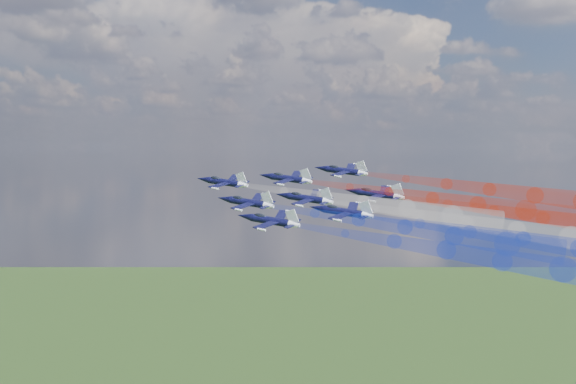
# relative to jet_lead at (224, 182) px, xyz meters

# --- Properties ---
(jet_lead) EXTENTS (16.44, 15.07, 7.42)m
(jet_lead) POSITION_rel_jet_lead_xyz_m (0.00, 0.00, 0.00)
(jet_lead) COLOR black
(trail_lead) EXTENTS (52.93, 21.97, 10.81)m
(trail_lead) POSITION_rel_jet_lead_xyz_m (31.38, -10.17, -3.27)
(trail_lead) COLOR white
(jet_inner_left) EXTENTS (16.44, 15.07, 7.42)m
(jet_inner_left) POSITION_rel_jet_lead_xyz_m (8.36, -12.83, -3.37)
(jet_inner_left) COLOR black
(trail_inner_left) EXTENTS (52.93, 21.97, 10.81)m
(trail_inner_left) POSITION_rel_jet_lead_xyz_m (39.74, -23.00, -6.64)
(trail_inner_left) COLOR #1832D0
(jet_inner_right) EXTENTS (16.44, 15.07, 7.42)m
(jet_inner_right) POSITION_rel_jet_lead_xyz_m (13.60, 3.28, 0.78)
(jet_inner_right) COLOR black
(trail_inner_right) EXTENTS (52.93, 21.97, 10.81)m
(trail_inner_right) POSITION_rel_jet_lead_xyz_m (44.98, -6.89, -2.49)
(trail_inner_right) COLOR red
(jet_outer_left) EXTENTS (16.44, 15.07, 7.42)m
(jet_outer_left) POSITION_rel_jet_lead_xyz_m (15.26, -23.49, -5.85)
(jet_outer_left) COLOR black
(trail_outer_left) EXTENTS (52.93, 21.97, 10.81)m
(trail_outer_left) POSITION_rel_jet_lead_xyz_m (46.64, -33.66, -9.12)
(trail_outer_left) COLOR #1832D0
(jet_center_third) EXTENTS (16.44, 15.07, 7.42)m
(jet_center_third) POSITION_rel_jet_lead_xyz_m (19.51, -7.73, -2.80)
(jet_center_third) COLOR black
(trail_center_third) EXTENTS (52.93, 21.97, 10.81)m
(trail_center_third) POSITION_rel_jet_lead_xyz_m (50.89, -17.90, -6.07)
(trail_center_third) COLOR white
(jet_outer_right) EXTENTS (16.44, 15.07, 7.42)m
(jet_outer_right) POSITION_rel_jet_lead_xyz_m (25.23, 10.18, 2.33)
(jet_outer_right) COLOR black
(trail_outer_right) EXTENTS (52.93, 21.97, 10.81)m
(trail_outer_right) POSITION_rel_jet_lead_xyz_m (56.61, 0.01, -0.94)
(trail_outer_right) COLOR red
(jet_rear_left) EXTENTS (16.44, 15.07, 7.42)m
(jet_rear_left) POSITION_rel_jet_lead_xyz_m (28.14, -17.35, -4.57)
(jet_rear_left) COLOR black
(trail_rear_left) EXTENTS (52.93, 21.97, 10.81)m
(trail_rear_left) POSITION_rel_jet_lead_xyz_m (59.52, -27.52, -7.84)
(trail_rear_left) COLOR #1832D0
(jet_rear_right) EXTENTS (16.44, 15.07, 7.42)m
(jet_rear_right) POSITION_rel_jet_lead_xyz_m (33.61, -3.39, -2.02)
(jet_rear_right) COLOR black
(trail_rear_right) EXTENTS (52.93, 21.97, 10.81)m
(trail_rear_right) POSITION_rel_jet_lead_xyz_m (64.99, -13.56, -5.30)
(trail_rear_right) COLOR red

